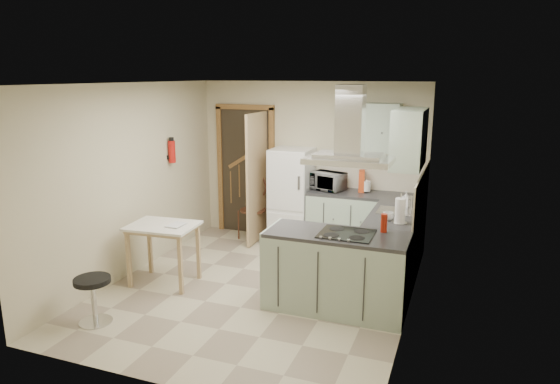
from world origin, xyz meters
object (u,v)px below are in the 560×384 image
at_px(peninsula, 337,272).
at_px(bentwood_chair, 253,210).
at_px(microwave, 328,181).
at_px(fridge, 292,197).
at_px(stool, 94,300).
at_px(drop_leaf_table, 164,254).
at_px(extractor_hood, 349,160).

relative_size(peninsula, bentwood_chair, 1.64).
height_order(peninsula, bentwood_chair, bentwood_chair).
xyz_separation_m(peninsula, bentwood_chair, (-1.88, 1.97, 0.02)).
distance_m(bentwood_chair, microwave, 1.34).
relative_size(fridge, bentwood_chair, 1.59).
distance_m(fridge, microwave, 0.63).
relative_size(fridge, peninsula, 0.97).
bearing_deg(stool, bentwood_chair, 81.76).
xyz_separation_m(fridge, peninsula, (1.22, -1.98, -0.30)).
height_order(fridge, bentwood_chair, fridge).
distance_m(drop_leaf_table, bentwood_chair, 2.05).
bearing_deg(peninsula, stool, -152.45).
distance_m(fridge, bentwood_chair, 0.71).
height_order(drop_leaf_table, microwave, microwave).
relative_size(peninsula, drop_leaf_table, 1.88).
bearing_deg(extractor_hood, drop_leaf_table, -178.63).
xyz_separation_m(extractor_hood, stool, (-2.44, -1.22, -1.46)).
distance_m(bentwood_chair, stool, 3.23).
relative_size(drop_leaf_table, bentwood_chair, 0.87).
relative_size(fridge, drop_leaf_table, 1.82).
bearing_deg(bentwood_chair, peninsula, -30.63).
xyz_separation_m(fridge, extractor_hood, (1.32, -1.98, 0.97)).
xyz_separation_m(extractor_hood, drop_leaf_table, (-2.32, -0.06, -1.33)).
xyz_separation_m(fridge, drop_leaf_table, (-0.99, -2.04, -0.36)).
distance_m(extractor_hood, stool, 3.09).
relative_size(drop_leaf_table, microwave, 1.71).
xyz_separation_m(drop_leaf_table, microwave, (1.56, 2.06, 0.65)).
bearing_deg(peninsula, drop_leaf_table, -178.57).
xyz_separation_m(bentwood_chair, stool, (-0.46, -3.19, -0.22)).
distance_m(drop_leaf_table, microwave, 2.67).
bearing_deg(fridge, microwave, 2.77).
bearing_deg(drop_leaf_table, peninsula, -2.91).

